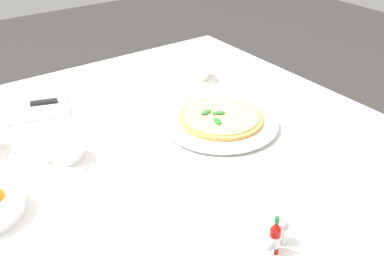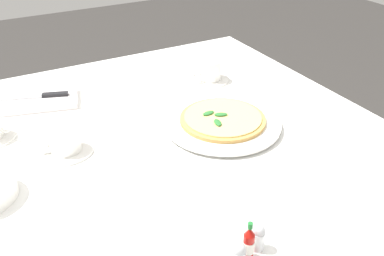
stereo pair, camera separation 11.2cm
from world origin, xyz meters
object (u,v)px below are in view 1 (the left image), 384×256
Objects in this scene: coffee_cup_far_right at (66,151)px; salt_shaker at (267,252)px; coffee_cup_right_edge at (197,71)px; hot_sauce_bottle at (274,238)px; pizza at (220,117)px; pizza_plate at (220,121)px; napkin_folded at (28,109)px; pepper_shaker at (281,231)px; dinner_knife at (26,105)px.

coffee_cup_far_right and salt_shaker have the same top height.
hot_sauce_bottle is (0.33, 0.69, 0.00)m from coffee_cup_right_edge.
coffee_cup_far_right is (0.40, -0.08, 0.00)m from pizza.
pizza_plate is at bearing -118.95° from salt_shaker.
coffee_cup_right_edge is at bearing -115.43° from hot_sauce_bottle.
coffee_cup_right_edge is (-0.12, -0.27, 0.02)m from pizza_plate.
pizza_plate is 0.55m from napkin_folded.
napkin_folded is 0.81m from pepper_shaker.
coffee_cup_right_edge reaches higher than pizza.
pizza reaches higher than pizza_plate.
pepper_shaker is at bearing -160.35° from salt_shaker.
pizza is at bearing 66.14° from coffee_cup_right_edge.
pizza_plate is at bearing 156.58° from dinner_knife.
hot_sauce_bottle is 1.48× the size of salt_shaker.
coffee_cup_far_right is at bearing -11.45° from pizza_plate.
coffee_cup_far_right reaches higher than dinner_knife.
salt_shaker is (-0.18, 0.80, 0.00)m from dinner_knife.
napkin_folded is 2.97× the size of hot_sauce_bottle.
salt_shaker is at bearing 117.47° from napkin_folded.
pizza is at bearing -6.37° from pizza_plate.
pizza_plate is at bearing 152.36° from napkin_folded.
dinner_knife is 0.81m from hot_sauce_bottle.
salt_shaker is at bearing 63.03° from coffee_cup_right_edge.
salt_shaker reaches higher than pizza_plate.
napkin_folded is at bearing -73.62° from pepper_shaker.
hot_sauce_bottle reaches higher than salt_shaker.
napkin_folded reaches higher than pizza_plate.
hot_sauce_bottle is (0.20, 0.41, 0.01)m from pizza.
coffee_cup_far_right is 0.69× the size of dinner_knife.
dinner_knife is at bearing -42.78° from pizza_plate.
hot_sauce_bottle is (-0.20, 0.79, 0.02)m from napkin_folded.
dinner_knife reaches higher than pizza_plate.
pizza is at bearing 168.54° from coffee_cup_far_right.
coffee_cup_right_edge is 0.56m from coffee_cup_far_right.
coffee_cup_far_right is at bearing 20.18° from coffee_cup_right_edge.
salt_shaker is at bearing 61.08° from pizza.
coffee_cup_far_right is (0.52, 0.19, -0.01)m from coffee_cup_right_edge.
dinner_knife is (0.01, -0.30, -0.00)m from coffee_cup_far_right.
coffee_cup_right_edge is 0.78m from salt_shaker.
napkin_folded is at bearing -42.92° from pizza.
coffee_cup_right_edge is 1.01× the size of coffee_cup_far_right.
pepper_shaker is (0.18, 0.40, 0.01)m from pizza_plate.
pizza is 0.94× the size of napkin_folded.
pizza_plate is 0.48m from salt_shaker.
pizza_plate is 1.36× the size of pizza.
dinner_knife is (0.00, -0.00, 0.01)m from napkin_folded.
dinner_knife is at bearing -88.98° from coffee_cup_far_right.
pepper_shaker is at bearing 66.20° from coffee_cup_right_edge.
pizza_plate is 2.37× the size of coffee_cup_right_edge.
hot_sauce_bottle reaches higher than pizza_plate.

